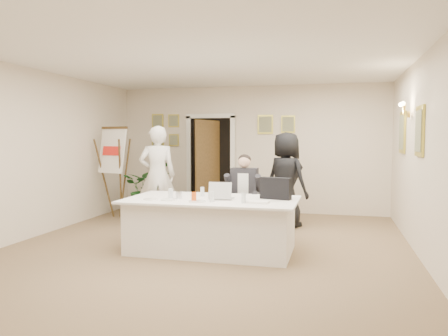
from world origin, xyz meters
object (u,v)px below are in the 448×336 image
paper_stack (258,202)px  oj_glass (194,197)px  steel_jug (179,195)px  conference_table (212,225)px  standing_man (157,175)px  potted_palm (149,188)px  standing_woman (286,180)px  laptop (222,189)px  laptop_bag (276,188)px  seated_man (244,195)px  flip_chart (116,177)px

paper_stack → oj_glass: (-0.89, -0.09, 0.05)m
steel_jug → conference_table: bearing=15.4°
standing_man → potted_palm: size_ratio=1.62×
standing_woman → conference_table: bearing=99.5°
laptop → laptop_bag: laptop_bag is taller
steel_jug → standing_man: bearing=121.5°
conference_table → laptop: size_ratio=7.04×
standing_man → paper_stack: size_ratio=6.58×
seated_man → laptop: size_ratio=3.96×
potted_palm → paper_stack: 4.01m
flip_chart → potted_palm: flip_chart is taller
standing_woman → laptop: size_ratio=4.99×
seated_man → standing_man: standing_man is taller
seated_man → steel_jug: bearing=-115.8°
seated_man → steel_jug: size_ratio=12.73×
steel_jug → potted_palm: bearing=121.9°
conference_table → paper_stack: paper_stack is taller
standing_woman → laptop_bag: (0.06, -1.89, 0.05)m
standing_woman → flip_chart: bearing=32.3°
laptop_bag → paper_stack: bearing=-99.3°
standing_man → oj_glass: bearing=100.6°
laptop → steel_jug: bearing=-171.1°
conference_table → laptop: bearing=0.6°
seated_man → potted_palm: (-2.39, 1.51, -0.12)m
seated_man → potted_palm: size_ratio=1.21×
conference_table → laptop_bag: bearing=10.6°
standing_woman → potted_palm: bearing=22.5°
flip_chart → oj_glass: flip_chart is taller
standing_woman → steel_jug: (-1.31, -2.19, -0.05)m
standing_man → potted_palm: (-0.58, 0.90, -0.36)m
potted_palm → laptop_bag: potted_palm is taller
seated_man → standing_man: (-1.81, 0.61, 0.24)m
flip_chart → steel_jug: (2.17, -2.17, -0.02)m
laptop_bag → flip_chart: bearing=166.2°
standing_man → laptop_bag: bearing=124.5°
laptop → steel_jug: laptop is taller
paper_stack → oj_glass: bearing=-174.3°
potted_palm → oj_glass: size_ratio=8.92×
seated_man → laptop: seated_man is taller
conference_table → paper_stack: 0.87m
potted_palm → laptop: 3.45m
conference_table → flip_chart: size_ratio=1.35×
oj_glass → seated_man: bearing=73.2°
laptop → oj_glass: 0.47m
laptop_bag → oj_glass: size_ratio=3.44×
laptop → potted_palm: bearing=129.0°
conference_table → standing_woman: size_ratio=1.41×
conference_table → seated_man: (0.26, 1.05, 0.31)m
conference_table → potted_palm: size_ratio=2.14×
flip_chart → standing_man: 1.14m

